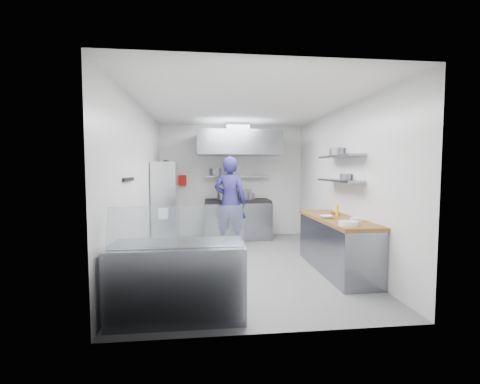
{
  "coord_description": "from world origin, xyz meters",
  "views": [
    {
      "loc": [
        -0.69,
        -5.64,
        1.69
      ],
      "look_at": [
        0.0,
        0.6,
        1.25
      ],
      "focal_mm": 24.0,
      "sensor_mm": 36.0,
      "label": 1
    }
  ],
  "objects": [
    {
      "name": "wall_shelf_upper",
      "position": [
        1.64,
        -0.3,
        1.92
      ],
      "size": [
        0.3,
        1.3,
        0.04
      ],
      "primitive_type": "cube",
      "color": "gray",
      "rests_on": "wall_right"
    },
    {
      "name": "red_firebox",
      "position": [
        -1.25,
        2.44,
        1.42
      ],
      "size": [
        0.22,
        0.1,
        0.26
      ],
      "primitive_type": "cube",
      "color": "#AD100D",
      "rests_on": "wall_back"
    },
    {
      "name": "stock_pot_mid",
      "position": [
        0.27,
        2.19,
        1.08
      ],
      "size": [
        0.37,
        0.37,
        0.24
      ],
      "primitive_type": "cylinder",
      "color": "slate",
      "rests_on": "cooktop"
    },
    {
      "name": "extractor_hood",
      "position": [
        0.1,
        1.93,
        2.3
      ],
      "size": [
        1.9,
        1.15,
        0.55
      ],
      "primitive_type": "cube",
      "color": "gray",
      "rests_on": "wall_back"
    },
    {
      "name": "stock_pot_left",
      "position": [
        -0.25,
        2.08,
        1.06
      ],
      "size": [
        0.28,
        0.28,
        0.2
      ],
      "primitive_type": "cylinder",
      "color": "slate",
      "rests_on": "cooktop"
    },
    {
      "name": "rack_jar",
      "position": [
        -1.48,
        1.18,
        1.8
      ],
      "size": [
        0.11,
        0.11,
        0.18
      ],
      "primitive_type": "cylinder",
      "color": "black",
      "rests_on": "wire_rack"
    },
    {
      "name": "shelf_pot_d",
      "position": [
        1.7,
        -0.06,
        2.01
      ],
      "size": [
        0.29,
        0.29,
        0.14
      ],
      "primitive_type": "cylinder",
      "color": "slate",
      "rests_on": "wall_shelf_upper"
    },
    {
      "name": "stock_pot_right",
      "position": [
        0.41,
        2.14,
        1.04
      ],
      "size": [
        0.26,
        0.26,
        0.16
      ],
      "primitive_type": "cylinder",
      "color": "slate",
      "rests_on": "cooktop"
    },
    {
      "name": "hood_duct",
      "position": [
        0.1,
        2.15,
        2.68
      ],
      "size": [
        0.55,
        0.55,
        0.24
      ],
      "primitive_type": "cube",
      "color": "slate",
      "rests_on": "extractor_hood"
    },
    {
      "name": "squeeze_bottle",
      "position": [
        1.57,
        -0.38,
        0.99
      ],
      "size": [
        0.06,
        0.06,
        0.18
      ],
      "primitive_type": "cylinder",
      "color": "yellow",
      "rests_on": "prep_counter_top"
    },
    {
      "name": "chef",
      "position": [
        -0.13,
        1.36,
        0.99
      ],
      "size": [
        0.84,
        0.71,
        1.98
      ],
      "primitive_type": "imported",
      "rotation": [
        0.0,
        0.0,
        2.76
      ],
      "color": "navy",
      "rests_on": "floor"
    },
    {
      "name": "shelf_pot_c",
      "position": [
        1.7,
        -0.41,
        1.57
      ],
      "size": [
        0.19,
        0.19,
        0.1
      ],
      "primitive_type": "cylinder",
      "color": "slate",
      "rests_on": "wall_shelf_lower"
    },
    {
      "name": "display_case",
      "position": [
        -1.0,
        -2.0,
        0.42
      ],
      "size": [
        1.5,
        0.7,
        0.85
      ],
      "primitive_type": "cube",
      "color": "gray",
      "rests_on": "floor"
    },
    {
      "name": "wall_left",
      "position": [
        -1.8,
        0.0,
        1.4
      ],
      "size": [
        2.8,
        5.0,
        0.02
      ],
      "primitive_type": "cube",
      "rotation": [
        1.57,
        0.0,
        1.57
      ],
      "color": "white",
      "rests_on": "floor"
    },
    {
      "name": "prep_counter_base",
      "position": [
        1.48,
        -0.6,
        0.42
      ],
      "size": [
        0.62,
        2.0,
        0.84
      ],
      "primitive_type": "cube",
      "color": "gray",
      "rests_on": "floor"
    },
    {
      "name": "shelf_pot_a",
      "position": [
        -0.42,
        2.44,
        1.63
      ],
      "size": [
        0.29,
        0.29,
        0.18
      ],
      "primitive_type": "cylinder",
      "color": "slate",
      "rests_on": "over_range_shelf"
    },
    {
      "name": "cooktop",
      "position": [
        0.1,
        2.1,
        0.93
      ],
      "size": [
        1.57,
        0.78,
        0.06
      ],
      "primitive_type": "cube",
      "color": "black",
      "rests_on": "gas_range"
    },
    {
      "name": "wire_rack",
      "position": [
        -1.53,
        1.39,
        0.93
      ],
      "size": [
        0.5,
        0.9,
        1.85
      ],
      "primitive_type": "cube",
      "color": "silver",
      "rests_on": "floor"
    },
    {
      "name": "gas_range",
      "position": [
        0.1,
        2.1,
        0.45
      ],
      "size": [
        1.6,
        0.8,
        0.9
      ],
      "primitive_type": "cube",
      "color": "gray",
      "rests_on": "floor"
    },
    {
      "name": "rack_bin_b",
      "position": [
        -1.53,
        1.47,
        1.3
      ],
      "size": [
        0.13,
        0.17,
        0.15
      ],
      "primitive_type": "cube",
      "color": "yellow",
      "rests_on": "wire_rack"
    },
    {
      "name": "wall_shelf_lower",
      "position": [
        1.64,
        -0.3,
        1.5
      ],
      "size": [
        0.3,
        1.3,
        0.04
      ],
      "primitive_type": "cube",
      "color": "gray",
      "rests_on": "wall_right"
    },
    {
      "name": "mixing_bowl",
      "position": [
        1.27,
        -0.67,
        0.92
      ],
      "size": [
        0.22,
        0.22,
        0.05
      ],
      "primitive_type": "imported",
      "rotation": [
        0.0,
        0.0,
        -0.09
      ],
      "color": "white",
      "rests_on": "prep_counter_top"
    },
    {
      "name": "floor",
      "position": [
        0.0,
        0.0,
        0.0
      ],
      "size": [
        5.0,
        5.0,
        0.0
      ],
      "primitive_type": "plane",
      "color": "slate",
      "rests_on": "ground"
    },
    {
      "name": "copper_pan",
      "position": [
        1.57,
        -0.32,
        0.93
      ],
      "size": [
        0.15,
        0.15,
        0.06
      ],
      "primitive_type": "cylinder",
      "color": "#B95834",
      "rests_on": "prep_counter_top"
    },
    {
      "name": "plate_stack_a",
      "position": [
        1.32,
        -1.35,
        0.93
      ],
      "size": [
        0.26,
        0.26,
        0.06
      ],
      "primitive_type": "cylinder",
      "color": "white",
      "rests_on": "prep_counter_top"
    },
    {
      "name": "display_glass",
      "position": [
        -1.0,
        -2.12,
        1.07
      ],
      "size": [
        1.47,
        0.19,
        0.42
      ],
      "primitive_type": "cube",
      "rotation": [
        -0.38,
        0.0,
        0.0
      ],
      "color": "silver",
      "rests_on": "display_case"
    },
    {
      "name": "wall_back",
      "position": [
        0.0,
        2.5,
        1.4
      ],
      "size": [
        3.6,
        2.8,
        0.02
      ],
      "primitive_type": "cube",
      "rotation": [
        1.57,
        0.0,
        0.0
      ],
      "color": "white",
      "rests_on": "floor"
    },
    {
      "name": "wall_right",
      "position": [
        1.8,
        0.0,
        1.4
      ],
      "size": [
        2.8,
        5.0,
        0.02
      ],
      "primitive_type": "cube",
      "rotation": [
        1.57,
        0.0,
        -1.57
      ],
      "color": "white",
      "rests_on": "floor"
    },
    {
      "name": "wall_front",
      "position": [
        0.0,
        -2.5,
        1.4
      ],
      "size": [
        3.6,
        2.8,
        0.02
      ],
      "primitive_type": "cube",
      "rotation": [
        -1.57,
        0.0,
        0.0
      ],
      "color": "white",
      "rests_on": "floor"
    },
    {
      "name": "knife_strip",
      "position": [
        -1.78,
        -0.9,
        1.55
      ],
      "size": [
        0.04,
        0.55,
        0.05
      ],
      "primitive_type": "cube",
      "color": "black",
      "rests_on": "wall_left"
    },
    {
      "name": "over_range_shelf",
      "position": [
        0.1,
        2.34,
        1.52
      ],
      "size": [
        1.6,
        0.3,
        0.04
      ],
      "primitive_type": "cube",
      "color": "gray",
      "rests_on": "wall_back"
    },
    {
      "name": "prep_counter_top",
      "position": [
        1.48,
        -0.6,
        0.87
      ],
      "size": [
        0.65,
        2.04,
        0.06
      ],
      "primitive_type": "cube",
      "color": "brown",
      "rests_on": "prep_counter_base"
    },
    {
      "name": "ceiling",
      "position": [
        0.0,
        0.0,
        2.8
      ],
      "size": [
        5.0,
        5.0,
        0.0
      ],
      "primitive_type": "plane",
      "rotation": [
        3.14,
        0.0,
        0.0
      ],
      "color": "silver",
      "rests_on": "wall_back"
    },
    {
      "name": "plate_stack_b",
      "position": [
        1.61,
        -1.04,
        0.93
      ],
      "size": [
        0.2,
        0.2,
        0.06
      ],
      "primitive_type": "cylinder",
      "color": "white",
      "rests_on": "prep_counter_top"
    },
    {
      "name": "rack_bin_a",
      "position": [
        -1.53,
        0.93,
        0.8
      ],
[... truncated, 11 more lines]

